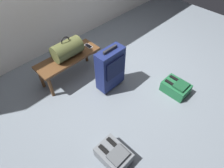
# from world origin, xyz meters

# --- Properties ---
(ground_plane) EXTENTS (6.60, 6.60, 0.00)m
(ground_plane) POSITION_xyz_m (0.00, 0.00, 0.00)
(ground_plane) COLOR slate
(bench) EXTENTS (1.00, 0.36, 0.41)m
(bench) POSITION_xyz_m (-0.49, 0.71, 0.35)
(bench) COLOR brown
(bench) RESTS_ON ground
(duffel_bag_olive) EXTENTS (0.44, 0.26, 0.34)m
(duffel_bag_olive) POSITION_xyz_m (-0.48, 0.71, 0.54)
(duffel_bag_olive) COLOR #51562D
(duffel_bag_olive) RESTS_ON bench
(cell_phone) EXTENTS (0.07, 0.14, 0.01)m
(cell_phone) POSITION_xyz_m (-0.10, 0.69, 0.42)
(cell_phone) COLOR silver
(cell_phone) RESTS_ON bench
(suitcase_upright_navy) EXTENTS (0.42, 0.22, 0.73)m
(suitcase_upright_navy) POSITION_xyz_m (-0.19, 0.10, 0.37)
(suitcase_upright_navy) COLOR navy
(suitcase_upright_navy) RESTS_ON ground
(backpack_green) EXTENTS (0.28, 0.38, 0.21)m
(backpack_green) POSITION_xyz_m (0.42, -0.68, 0.09)
(backpack_green) COLOR #1E6038
(backpack_green) RESTS_ON ground
(backpack_grey) EXTENTS (0.28, 0.38, 0.21)m
(backpack_grey) POSITION_xyz_m (-0.98, -0.74, 0.09)
(backpack_grey) COLOR slate
(backpack_grey) RESTS_ON ground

